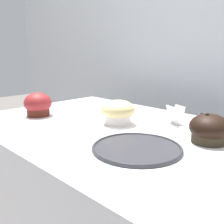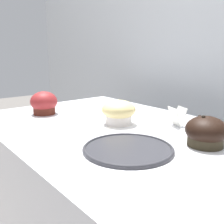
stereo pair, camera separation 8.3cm
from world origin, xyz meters
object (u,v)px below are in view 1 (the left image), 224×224
at_px(muffin_back_left, 38,105).
at_px(serving_plate, 137,148).
at_px(muffin_front_center, 118,112).
at_px(muffin_back_right, 209,129).

distance_m(muffin_back_left, serving_plate, 0.48).
bearing_deg(muffin_front_center, muffin_back_right, 7.48).
bearing_deg(muffin_front_center, serving_plate, -34.93).
distance_m(muffin_back_right, serving_plate, 0.20).
bearing_deg(muffin_front_center, muffin_back_left, -155.92).
relative_size(muffin_back_left, muffin_back_right, 0.97).
bearing_deg(muffin_back_left, muffin_front_center, 24.08).
xyz_separation_m(muffin_back_right, serving_plate, (-0.10, -0.17, -0.03)).
bearing_deg(serving_plate, muffin_back_left, 179.19).
bearing_deg(muffin_back_left, muffin_back_right, 16.03).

